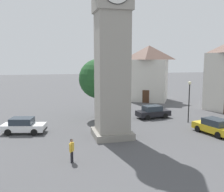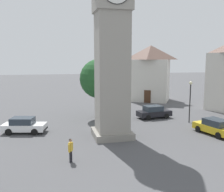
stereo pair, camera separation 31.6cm
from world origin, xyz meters
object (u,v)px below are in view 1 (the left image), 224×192
(lamp_post, at_px, (189,95))
(building_shop_left, at_px, (149,73))
(car_blue_kerb, at_px, (214,126))
(pedestrian, at_px, (72,148))
(clock_tower, at_px, (112,4))
(car_red_corner, at_px, (23,126))
(car_silver_kerb, at_px, (153,112))
(tree, at_px, (99,79))

(lamp_post, bearing_deg, building_shop_left, -95.37)
(car_blue_kerb, height_order, pedestrian, pedestrian)
(clock_tower, relative_size, car_red_corner, 4.61)
(car_red_corner, xyz_separation_m, pedestrian, (-3.92, 8.28, 0.25))
(pedestrian, distance_m, building_shop_left, 28.74)
(clock_tower, xyz_separation_m, building_shop_left, (-11.19, -18.87, -7.06))
(car_red_corner, xyz_separation_m, lamp_post, (-17.80, 0.04, 2.41))
(pedestrian, height_order, lamp_post, lamp_post)
(car_blue_kerb, distance_m, lamp_post, 5.30)
(building_shop_left, relative_size, lamp_post, 2.01)
(car_blue_kerb, relative_size, car_red_corner, 1.00)
(clock_tower, xyz_separation_m, car_silver_kerb, (-6.70, -6.19, -11.09))
(clock_tower, bearing_deg, pedestrian, 50.88)
(clock_tower, xyz_separation_m, car_red_corner, (8.09, -3.15, -11.09))
(car_silver_kerb, height_order, lamp_post, lamp_post)
(clock_tower, height_order, car_red_corner, clock_tower)
(car_blue_kerb, relative_size, pedestrian, 2.60)
(car_blue_kerb, distance_m, building_shop_left, 20.93)
(pedestrian, relative_size, tree, 0.24)
(car_blue_kerb, xyz_separation_m, lamp_post, (-0.03, -4.72, 2.41))
(pedestrian, distance_m, tree, 13.89)
(car_red_corner, bearing_deg, car_blue_kerb, 165.01)
(car_blue_kerb, relative_size, building_shop_left, 0.47)
(lamp_post, bearing_deg, tree, -24.79)
(car_silver_kerb, xyz_separation_m, building_shop_left, (-4.50, -12.68, 4.04))
(tree, bearing_deg, lamp_post, 155.21)
(car_red_corner, distance_m, tree, 10.21)
(car_silver_kerb, bearing_deg, building_shop_left, -109.52)
(car_silver_kerb, bearing_deg, clock_tower, 42.75)
(clock_tower, relative_size, tree, 2.83)
(car_blue_kerb, height_order, car_red_corner, same)
(tree, bearing_deg, building_shop_left, -133.98)
(pedestrian, relative_size, building_shop_left, 0.18)
(car_silver_kerb, xyz_separation_m, lamp_post, (-3.02, 3.08, 2.41))
(car_silver_kerb, distance_m, building_shop_left, 14.05)
(clock_tower, bearing_deg, building_shop_left, -120.67)
(car_silver_kerb, distance_m, tree, 7.76)
(lamp_post, bearing_deg, car_red_corner, -0.13)
(building_shop_left, bearing_deg, car_red_corner, 39.19)
(car_silver_kerb, relative_size, car_red_corner, 0.98)
(pedestrian, bearing_deg, car_red_corner, -64.65)
(clock_tower, relative_size, building_shop_left, 2.15)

